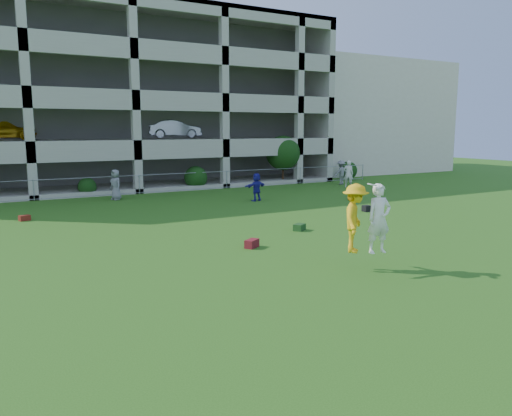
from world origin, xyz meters
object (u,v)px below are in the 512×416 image
crate_d (367,208)px  parking_garage (103,101)px  bystander_f (341,172)px  bystander_d (256,187)px  bystander_e (348,174)px  stucco_building (341,118)px  frisbee_contest (362,218)px  bystander_c (116,185)px

crate_d → parking_garage: size_ratio=0.01×
bystander_f → bystander_d: bearing=16.7°
bystander_e → parking_garage: bearing=-4.1°
stucco_building → frisbee_contest: stucco_building is taller
bystander_e → bystander_f: bearing=-75.2°
bystander_c → bystander_f: bearing=70.4°
bystander_c → frisbee_contest: (2.53, -17.74, 0.64)m
bystander_f → crate_d: (-6.52, -10.02, -0.72)m
bystander_c → bystander_e: bystander_e is taller
crate_d → bystander_f: bearing=56.9°
stucco_building → bystander_d: (-18.17, -15.16, -4.22)m
bystander_d → frisbee_contest: (-4.21, -13.45, 0.72)m
bystander_f → bystander_c: bearing=-7.7°
bystander_d → crate_d: size_ratio=4.45×
frisbee_contest → parking_garage: (-0.63, 28.31, 4.51)m
crate_d → parking_garage: 22.82m
stucco_building → bystander_d: 24.04m
bystander_d → crate_d: (2.88, -5.80, -0.63)m
bystander_c → crate_d: bearing=24.3°
bystander_d → bystander_e: (8.67, 2.53, 0.15)m
bystander_c → bystander_f: bystander_f is taller
bystander_e → parking_garage: parking_garage is taller
stucco_building → bystander_c: 27.48m
bystander_c → parking_garage: bearing=150.5°
bystander_c → bystander_e: 15.50m
stucco_building → bystander_f: 14.61m
bystander_d → parking_garage: bearing=-85.5°
bystander_c → bystander_e: size_ratio=0.93×
bystander_e → frisbee_contest: frisbee_contest is taller
bystander_c → crate_d: bystander_c is taller
bystander_d → stucco_building: bearing=-153.7°
bystander_e → bystander_f: bystander_e is taller
crate_d → parking_garage: (-7.72, 20.66, 5.86)m
bystander_e → frisbee_contest: bearing=89.5°
bystander_d → parking_garage: size_ratio=0.05×
bystander_e → frisbee_contest: size_ratio=0.92×
stucco_building → crate_d: stucco_building is taller
bystander_f → frisbee_contest: bearing=45.0°
bystander_f → crate_d: bearing=49.5°
bystander_c → bystander_d: (6.73, -4.29, -0.08)m
bystander_d → bystander_f: (9.40, 4.22, 0.09)m
bystander_c → bystander_f: 16.14m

